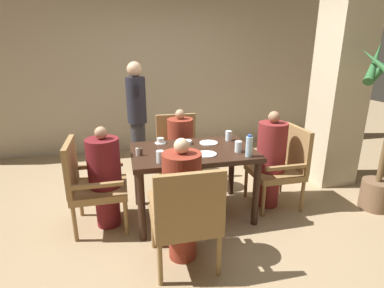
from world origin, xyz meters
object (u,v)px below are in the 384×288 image
(chair_far_side, at_px, (178,148))
(diner_in_right_chair, at_px, (271,159))
(diner_in_left_chair, at_px, (105,176))
(bowl_small, at_px, (187,142))
(chair_right_side, at_px, (282,164))
(glass_tall_mid, at_px, (160,157))
(standing_host, at_px, (137,115))
(diner_in_near_chair, at_px, (182,199))
(plate_main_right, at_px, (209,143))
(glass_tall_near, at_px, (238,147))
(diner_in_far_chair, at_px, (181,149))
(teacup_with_saucer, at_px, (160,141))
(glass_tall_far, at_px, (229,136))
(chair_near_corner, at_px, (186,215))
(water_bottle, at_px, (249,146))
(plate_main_left, at_px, (206,154))
(chair_left_side, at_px, (90,182))

(chair_far_side, xyz_separation_m, diner_in_right_chair, (0.90, -0.82, 0.08))
(diner_in_left_chair, xyz_separation_m, chair_far_side, (0.90, 0.82, -0.05))
(diner_in_right_chair, xyz_separation_m, bowl_small, (-0.92, 0.22, 0.20))
(chair_right_side, height_order, glass_tall_mid, chair_right_side)
(chair_right_side, xyz_separation_m, standing_host, (-1.53, 1.35, 0.36))
(diner_in_near_chair, relative_size, plate_main_right, 5.35)
(diner_in_near_chair, bearing_deg, glass_tall_near, 36.37)
(glass_tall_mid, bearing_deg, diner_in_far_chair, 68.51)
(teacup_with_saucer, height_order, glass_tall_far, glass_tall_far)
(diner_in_right_chair, xyz_separation_m, plate_main_right, (-0.68, 0.17, 0.18))
(plate_main_right, bearing_deg, teacup_with_saucer, 166.32)
(plate_main_right, distance_m, glass_tall_near, 0.41)
(standing_host, bearing_deg, chair_near_corner, -83.84)
(chair_right_side, relative_size, glass_tall_near, 8.20)
(plate_main_right, bearing_deg, water_bottle, -62.59)
(diner_in_right_chair, xyz_separation_m, chair_near_corner, (-1.15, -0.82, -0.08))
(diner_in_far_chair, xyz_separation_m, bowl_small, (-0.02, -0.46, 0.23))
(chair_right_side, relative_size, plate_main_left, 4.54)
(chair_left_side, height_order, glass_tall_near, chair_left_side)
(bowl_small, distance_m, glass_tall_near, 0.59)
(diner_in_left_chair, bearing_deg, glass_tall_far, 9.45)
(teacup_with_saucer, xyz_separation_m, glass_tall_far, (0.77, -0.07, 0.03))
(teacup_with_saucer, bearing_deg, water_bottle, -38.77)
(standing_host, xyz_separation_m, plate_main_left, (0.58, -1.52, -0.10))
(chair_left_side, xyz_separation_m, glass_tall_mid, (0.67, -0.28, 0.31))
(diner_in_right_chair, height_order, diner_in_near_chair, diner_in_right_chair)
(chair_right_side, distance_m, standing_host, 2.07)
(teacup_with_saucer, bearing_deg, diner_in_left_chair, -153.40)
(bowl_small, bearing_deg, glass_tall_near, -40.53)
(chair_left_side, height_order, diner_in_left_chair, diner_in_left_chair)
(diner_in_left_chair, xyz_separation_m, diner_in_far_chair, (0.90, 0.67, -0.00))
(chair_left_side, distance_m, diner_in_left_chair, 0.15)
(water_bottle, bearing_deg, bowl_small, 132.74)
(glass_tall_far, bearing_deg, diner_in_near_chair, -128.81)
(water_bottle, bearing_deg, standing_host, 120.05)
(plate_main_left, bearing_deg, chair_left_side, 171.14)
(chair_left_side, distance_m, chair_far_side, 1.33)
(chair_far_side, distance_m, water_bottle, 1.29)
(glass_tall_mid, bearing_deg, chair_far_side, 71.14)
(diner_in_left_chair, bearing_deg, standing_host, 73.05)
(diner_in_left_chair, bearing_deg, glass_tall_near, -7.28)
(water_bottle, distance_m, glass_tall_far, 0.55)
(diner_in_far_chair, relative_size, glass_tall_far, 9.31)
(standing_host, distance_m, teacup_with_saucer, 1.07)
(glass_tall_mid, height_order, glass_tall_far, same)
(bowl_small, bearing_deg, glass_tall_mid, -125.77)
(standing_host, height_order, glass_tall_near, standing_host)
(chair_near_corner, bearing_deg, diner_in_left_chair, 128.16)
(diner_in_left_chair, relative_size, standing_host, 0.66)
(diner_in_right_chair, bearing_deg, chair_left_side, 180.00)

